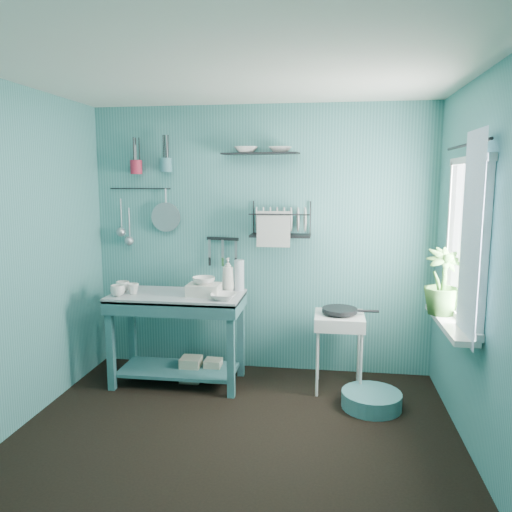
# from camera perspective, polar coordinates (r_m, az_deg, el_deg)

# --- Properties ---
(floor) EXTENTS (3.20, 3.20, 0.00)m
(floor) POSITION_cam_1_polar(r_m,az_deg,el_deg) (3.68, -2.86, -20.89)
(floor) COLOR black
(floor) RESTS_ON ground
(ceiling) EXTENTS (3.20, 3.20, 0.00)m
(ceiling) POSITION_cam_1_polar(r_m,az_deg,el_deg) (3.27, -3.22, 20.74)
(ceiling) COLOR silver
(ceiling) RESTS_ON ground
(wall_back) EXTENTS (3.20, 0.00, 3.20)m
(wall_back) POSITION_cam_1_polar(r_m,az_deg,el_deg) (4.71, 0.54, 1.80)
(wall_back) COLOR teal
(wall_back) RESTS_ON ground
(wall_front) EXTENTS (3.20, 0.00, 3.20)m
(wall_front) POSITION_cam_1_polar(r_m,az_deg,el_deg) (1.84, -12.31, -9.41)
(wall_front) COLOR teal
(wall_front) RESTS_ON ground
(wall_left) EXTENTS (0.00, 3.00, 3.00)m
(wall_left) POSITION_cam_1_polar(r_m,az_deg,el_deg) (3.89, -26.82, -0.62)
(wall_left) COLOR teal
(wall_left) RESTS_ON ground
(wall_right) EXTENTS (0.00, 3.00, 3.00)m
(wall_right) POSITION_cam_1_polar(r_m,az_deg,el_deg) (3.33, 25.08, -1.92)
(wall_right) COLOR teal
(wall_right) RESTS_ON ground
(work_counter) EXTENTS (1.18, 0.63, 0.82)m
(work_counter) POSITION_cam_1_polar(r_m,az_deg,el_deg) (4.58, -8.90, -9.30)
(work_counter) COLOR #2F6064
(work_counter) RESTS_ON floor
(mug_left) EXTENTS (0.12, 0.12, 0.10)m
(mug_left) POSITION_cam_1_polar(r_m,az_deg,el_deg) (4.48, -15.53, -3.84)
(mug_left) COLOR silver
(mug_left) RESTS_ON work_counter
(mug_mid) EXTENTS (0.14, 0.14, 0.09)m
(mug_mid) POSITION_cam_1_polar(r_m,az_deg,el_deg) (4.53, -13.86, -3.66)
(mug_mid) COLOR silver
(mug_mid) RESTS_ON work_counter
(mug_right) EXTENTS (0.17, 0.17, 0.10)m
(mug_right) POSITION_cam_1_polar(r_m,az_deg,el_deg) (4.63, -14.96, -3.41)
(mug_right) COLOR silver
(mug_right) RESTS_ON work_counter
(wash_tub) EXTENTS (0.28, 0.22, 0.10)m
(wash_tub) POSITION_cam_1_polar(r_m,az_deg,el_deg) (4.37, -5.97, -3.84)
(wash_tub) COLOR beige
(wash_tub) RESTS_ON work_counter
(tub_bowl) EXTENTS (0.20, 0.19, 0.06)m
(tub_bowl) POSITION_cam_1_polar(r_m,az_deg,el_deg) (4.35, -5.99, -2.81)
(tub_bowl) COLOR silver
(tub_bowl) RESTS_ON wash_tub
(soap_bottle) EXTENTS (0.11, 0.12, 0.30)m
(soap_bottle) POSITION_cam_1_polar(r_m,az_deg,el_deg) (4.52, -3.22, -2.10)
(soap_bottle) COLOR beige
(soap_bottle) RESTS_ON work_counter
(water_bottle) EXTENTS (0.09, 0.09, 0.28)m
(water_bottle) POSITION_cam_1_polar(r_m,az_deg,el_deg) (4.53, -1.93, -2.20)
(water_bottle) COLOR silver
(water_bottle) RESTS_ON work_counter
(counter_bowl) EXTENTS (0.22, 0.22, 0.05)m
(counter_bowl) POSITION_cam_1_polar(r_m,az_deg,el_deg) (4.21, -3.76, -4.64)
(counter_bowl) COLOR silver
(counter_bowl) RESTS_ON work_counter
(hotplate_stand) EXTENTS (0.50, 0.50, 0.67)m
(hotplate_stand) POSITION_cam_1_polar(r_m,az_deg,el_deg) (4.47, 9.42, -10.75)
(hotplate_stand) COLOR silver
(hotplate_stand) RESTS_ON floor
(frying_pan) EXTENTS (0.30, 0.30, 0.03)m
(frying_pan) POSITION_cam_1_polar(r_m,az_deg,el_deg) (4.36, 9.54, -6.11)
(frying_pan) COLOR black
(frying_pan) RESTS_ON hotplate_stand
(knife_strip) EXTENTS (0.32, 0.07, 0.03)m
(knife_strip) POSITION_cam_1_polar(r_m,az_deg,el_deg) (4.74, -3.83, 1.98)
(knife_strip) COLOR black
(knife_strip) RESTS_ON wall_back
(dish_rack) EXTENTS (0.56, 0.27, 0.32)m
(dish_rack) POSITION_cam_1_polar(r_m,az_deg,el_deg) (4.54, 2.82, 4.24)
(dish_rack) COLOR black
(dish_rack) RESTS_ON wall_back
(upper_shelf) EXTENTS (0.72, 0.26, 0.01)m
(upper_shelf) POSITION_cam_1_polar(r_m,az_deg,el_deg) (4.59, 0.48, 11.64)
(upper_shelf) COLOR black
(upper_shelf) RESTS_ON wall_back
(shelf_bowl_left) EXTENTS (0.23, 0.23, 0.05)m
(shelf_bowl_left) POSITION_cam_1_polar(r_m,az_deg,el_deg) (4.60, -1.15, 11.25)
(shelf_bowl_left) COLOR silver
(shelf_bowl_left) RESTS_ON upper_shelf
(shelf_bowl_right) EXTENTS (0.22, 0.22, 0.05)m
(shelf_bowl_right) POSITION_cam_1_polar(r_m,az_deg,el_deg) (4.57, 2.78, 12.20)
(shelf_bowl_right) COLOR silver
(shelf_bowl_right) RESTS_ON upper_shelf
(utensil_cup_magenta) EXTENTS (0.11, 0.11, 0.13)m
(utensil_cup_magenta) POSITION_cam_1_polar(r_m,az_deg,el_deg) (4.90, -13.54, 9.85)
(utensil_cup_magenta) COLOR #B22039
(utensil_cup_magenta) RESTS_ON wall_back
(utensil_cup_teal) EXTENTS (0.11, 0.11, 0.13)m
(utensil_cup_teal) POSITION_cam_1_polar(r_m,az_deg,el_deg) (4.80, -10.24, 10.20)
(utensil_cup_teal) COLOR teal
(utensil_cup_teal) RESTS_ON wall_back
(colander) EXTENTS (0.28, 0.03, 0.28)m
(colander) POSITION_cam_1_polar(r_m,az_deg,el_deg) (4.85, -10.27, 4.40)
(colander) COLOR #A2A4AA
(colander) RESTS_ON wall_back
(ladle_outer) EXTENTS (0.01, 0.01, 0.30)m
(ladle_outer) POSITION_cam_1_polar(r_m,az_deg,el_deg) (5.02, -15.17, 4.62)
(ladle_outer) COLOR #A2A4AA
(ladle_outer) RESTS_ON wall_back
(ladle_inner) EXTENTS (0.01, 0.01, 0.30)m
(ladle_inner) POSITION_cam_1_polar(r_m,az_deg,el_deg) (5.00, -14.28, 3.64)
(ladle_inner) COLOR #A2A4AA
(ladle_inner) RESTS_ON wall_back
(hook_rail) EXTENTS (0.60, 0.01, 0.01)m
(hook_rail) POSITION_cam_1_polar(r_m,az_deg,el_deg) (4.94, -13.09, 7.51)
(hook_rail) COLOR black
(hook_rail) RESTS_ON wall_back
(window_glass) EXTENTS (0.00, 1.10, 1.10)m
(window_glass) POSITION_cam_1_polar(r_m,az_deg,el_deg) (3.74, 23.04, 1.60)
(window_glass) COLOR white
(window_glass) RESTS_ON wall_right
(windowsill) EXTENTS (0.16, 0.95, 0.04)m
(windowsill) POSITION_cam_1_polar(r_m,az_deg,el_deg) (3.83, 21.27, -7.16)
(windowsill) COLOR silver
(windowsill) RESTS_ON wall_right
(curtain) EXTENTS (0.00, 1.35, 1.35)m
(curtain) POSITION_cam_1_polar(r_m,az_deg,el_deg) (3.43, 23.30, 1.85)
(curtain) COLOR white
(curtain) RESTS_ON wall_right
(curtain_rod) EXTENTS (0.02, 1.05, 0.02)m
(curtain_rod) POSITION_cam_1_polar(r_m,az_deg,el_deg) (3.71, 22.96, 11.63)
(curtain_rod) COLOR black
(curtain_rod) RESTS_ON wall_right
(potted_plant) EXTENTS (0.34, 0.34, 0.49)m
(potted_plant) POSITION_cam_1_polar(r_m,az_deg,el_deg) (3.92, 20.55, -2.76)
(potted_plant) COLOR #366729
(potted_plant) RESTS_ON windowsill
(storage_tin_large) EXTENTS (0.18, 0.18, 0.22)m
(storage_tin_large) POSITION_cam_1_polar(r_m,az_deg,el_deg) (4.70, -7.43, -12.69)
(storage_tin_large) COLOR #9D9375
(storage_tin_large) RESTS_ON floor
(storage_tin_small) EXTENTS (0.15, 0.15, 0.20)m
(storage_tin_small) POSITION_cam_1_polar(r_m,az_deg,el_deg) (4.68, -4.91, -12.85)
(storage_tin_small) COLOR #9D9375
(storage_tin_small) RESTS_ON floor
(floor_basin) EXTENTS (0.48, 0.48, 0.13)m
(floor_basin) POSITION_cam_1_polar(r_m,az_deg,el_deg) (4.27, 13.05, -15.72)
(floor_basin) COLOR teal
(floor_basin) RESTS_ON floor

